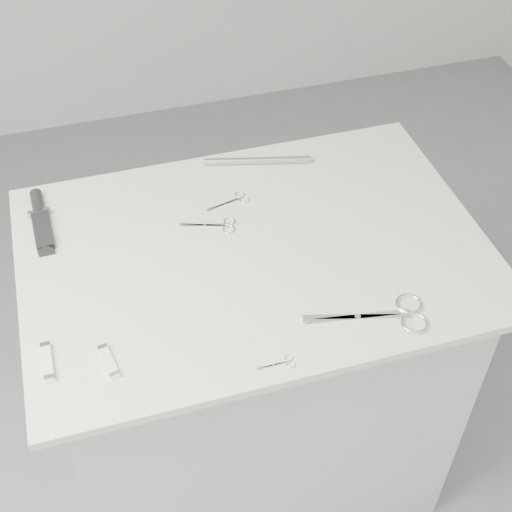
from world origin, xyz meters
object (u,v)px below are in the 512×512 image
object	(u,v)px
embroidery_scissors_a	(219,225)
pocket_knife_a	(48,362)
plinth	(255,377)
large_shears	(392,315)
sheathed_knife	(40,218)
metal_rail	(258,161)
tiny_scissors	(281,364)
pocket_knife_b	(109,362)
embroidery_scissors_b	(234,201)

from	to	relation	value
embroidery_scissors_a	pocket_knife_a	bearing A→B (deg)	-127.32
plinth	embroidery_scissors_a	bearing A→B (deg)	121.67
large_shears	sheathed_knife	world-z (taller)	sheathed_knife
embroidery_scissors_a	metal_rail	xyz separation A→B (m)	(0.15, 0.19, 0.01)
metal_rail	embroidery_scissors_a	bearing A→B (deg)	-127.58
tiny_scissors	pocket_knife_a	world-z (taller)	pocket_knife_a
embroidery_scissors_a	metal_rail	size ratio (longest dim) A/B	0.47
large_shears	tiny_scissors	world-z (taller)	large_shears
embroidery_scissors_a	pocket_knife_b	world-z (taller)	pocket_knife_b
plinth	embroidery_scissors_a	world-z (taller)	embroidery_scissors_a
embroidery_scissors_b	pocket_knife_b	bearing A→B (deg)	-146.01
pocket_knife_a	pocket_knife_b	xyz separation A→B (m)	(0.11, -0.03, -0.00)
plinth	metal_rail	world-z (taller)	metal_rail
embroidery_scissors_a	metal_rail	distance (m)	0.24
tiny_scissors	metal_rail	size ratio (longest dim) A/B	0.28
sheathed_knife	embroidery_scissors_b	bearing A→B (deg)	-100.07
plinth	pocket_knife_a	distance (m)	0.68
plinth	pocket_knife_b	bearing A→B (deg)	-147.76
sheathed_knife	pocket_knife_b	bearing A→B (deg)	-170.77
pocket_knife_b	metal_rail	distance (m)	0.67
plinth	metal_rail	size ratio (longest dim) A/B	3.44
tiny_scissors	metal_rail	distance (m)	0.61
embroidery_scissors_b	pocket_knife_a	distance (m)	0.57
pocket_knife_b	pocket_knife_a	bearing A→B (deg)	63.51
sheathed_knife	metal_rail	distance (m)	0.53
embroidery_scissors_a	tiny_scissors	world-z (taller)	same
large_shears	metal_rail	bearing A→B (deg)	114.14
plinth	embroidery_scissors_a	xyz separation A→B (m)	(-0.06, 0.09, 0.47)
large_shears	pocket_knife_a	xyz separation A→B (m)	(-0.66, 0.07, 0.00)
metal_rail	tiny_scissors	bearing A→B (deg)	-102.51
large_shears	embroidery_scissors_b	xyz separation A→B (m)	(-0.21, 0.42, -0.00)
sheathed_knife	pocket_knife_a	bearing A→B (deg)	175.09
plinth	large_shears	size ratio (longest dim) A/B	3.69
embroidery_scissors_a	pocket_knife_b	xyz separation A→B (m)	(-0.29, -0.31, 0.00)
large_shears	tiny_scissors	size ratio (longest dim) A/B	3.39
plinth	sheathed_knife	bearing A→B (deg)	152.89
large_shears	pocket_knife_b	size ratio (longest dim) A/B	3.02
pocket_knife_b	plinth	bearing A→B (deg)	-68.08
large_shears	sheathed_knife	xyz separation A→B (m)	(-0.64, 0.48, 0.00)
embroidery_scissors_a	embroidery_scissors_b	size ratio (longest dim) A/B	1.18
plinth	pocket_knife_a	size ratio (longest dim) A/B	10.12
embroidery_scissors_a	tiny_scissors	bearing A→B (deg)	-69.89
embroidery_scissors_b	tiny_scissors	xyz separation A→B (m)	(-0.04, -0.47, -0.00)
embroidery_scissors_a	sheathed_knife	xyz separation A→B (m)	(-0.38, 0.13, 0.01)
plinth	pocket_knife_b	distance (m)	0.63
metal_rail	embroidery_scissors_b	bearing A→B (deg)	-127.90
embroidery_scissors_a	pocket_knife_b	distance (m)	0.42
tiny_scissors	pocket_knife_a	distance (m)	0.43
sheathed_knife	pocket_knife_a	world-z (taller)	sheathed_knife
sheathed_knife	tiny_scissors	bearing A→B (deg)	-145.74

